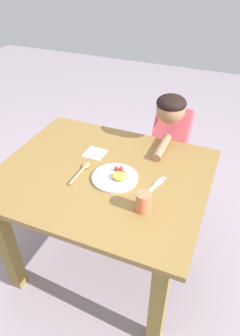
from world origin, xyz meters
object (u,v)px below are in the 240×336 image
spoon (82,171)px  drinking_cup (144,202)px  fork (153,188)px  plate (116,177)px  person (169,157)px

spoon → drinking_cup: 0.41m
fork → spoon: spoon is taller
drinking_cup → fork: bearing=91.4°
plate → drinking_cup: bearing=-38.4°
fork → spoon: size_ratio=1.06×
drinking_cup → person: 0.76m
fork → person: person is taller
person → spoon: bearing=60.4°
fork → person: size_ratio=0.20×
plate → spoon: 0.19m
plate → person: person is taller
drinking_cup → person: bearing=94.4°
spoon → person: person is taller
drinking_cup → spoon: bearing=159.9°
plate → drinking_cup: drinking_cup is taller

